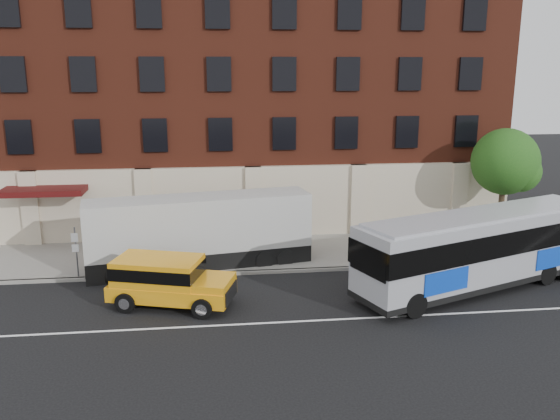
{
  "coord_description": "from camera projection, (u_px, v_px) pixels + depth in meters",
  "views": [
    {
      "loc": [
        -2.22,
        -19.86,
        9.5
      ],
      "look_at": [
        0.77,
        5.5,
        3.2
      ],
      "focal_mm": 37.18,
      "sensor_mm": 36.0,
      "label": 1
    }
  ],
  "objects": [
    {
      "name": "kerb",
      "position": [
        263.0,
        272.0,
        27.45
      ],
      "size": [
        60.0,
        0.25,
        0.15
      ],
      "primitive_type": "cube",
      "color": "gray",
      "rests_on": "ground"
    },
    {
      "name": "sign_pole",
      "position": [
        76.0,
        250.0,
        26.3
      ],
      "size": [
        0.3,
        0.2,
        2.5
      ],
      "color": "slate",
      "rests_on": "ground"
    },
    {
      "name": "building",
      "position": [
        246.0,
        99.0,
        36.18
      ],
      "size": [
        30.0,
        12.1,
        15.0
      ],
      "color": "maroon",
      "rests_on": "sidewalk"
    },
    {
      "name": "yellow_suv",
      "position": [
        166.0,
        279.0,
        23.54
      ],
      "size": [
        5.38,
        3.41,
        2.0
      ],
      "color": "#FFA514",
      "rests_on": "ground"
    },
    {
      "name": "street_tree",
      "position": [
        506.0,
        164.0,
        31.3
      ],
      "size": [
        3.6,
        3.6,
        6.2
      ],
      "color": "#3C2C1E",
      "rests_on": "sidewalk"
    },
    {
      "name": "shipping_container",
      "position": [
        200.0,
        233.0,
        27.84
      ],
      "size": [
        10.85,
        3.98,
        3.55
      ],
      "color": "black",
      "rests_on": "ground"
    },
    {
      "name": "ground",
      "position": [
        277.0,
        328.0,
        21.68
      ],
      "size": [
        120.0,
        120.0,
        0.0
      ],
      "primitive_type": "plane",
      "color": "black",
      "rests_on": "ground"
    },
    {
      "name": "lane_line",
      "position": [
        275.0,
        323.0,
        22.16
      ],
      "size": [
        60.0,
        0.12,
        0.01
      ],
      "primitive_type": "cube",
      "color": "white",
      "rests_on": "ground"
    },
    {
      "name": "city_bus",
      "position": [
        483.0,
        246.0,
        25.34
      ],
      "size": [
        12.54,
        7.0,
        3.41
      ],
      "color": "#A0A2A9",
      "rests_on": "ground"
    },
    {
      "name": "sidewalk",
      "position": [
        258.0,
        252.0,
        30.34
      ],
      "size": [
        60.0,
        6.0,
        0.15
      ],
      "primitive_type": "cube",
      "color": "gray",
      "rests_on": "ground"
    }
  ]
}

